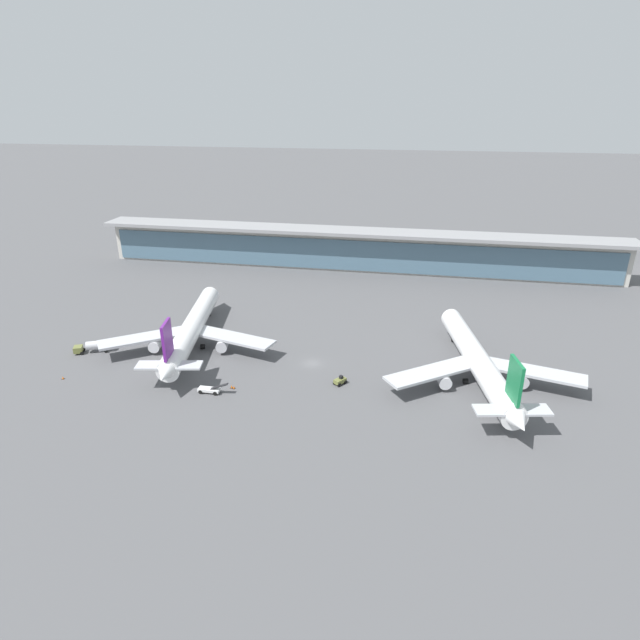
# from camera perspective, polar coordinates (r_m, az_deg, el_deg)

# --- Properties ---
(ground_plane) EXTENTS (1200.00, 1200.00, 0.00)m
(ground_plane) POSITION_cam_1_polar(r_m,az_deg,el_deg) (127.58, -0.89, -4.71)
(ground_plane) COLOR #515154
(airliner_left_stand) EXTENTS (43.52, 57.30, 15.34)m
(airliner_left_stand) POSITION_cam_1_polar(r_m,az_deg,el_deg) (138.07, -13.76, -0.97)
(airliner_left_stand) COLOR white
(airliner_left_stand) RESTS_ON ground
(airliner_centre_stand) EXTENTS (43.42, 57.23, 15.34)m
(airliner_centre_stand) POSITION_cam_1_polar(r_m,az_deg,el_deg) (123.17, 16.77, -4.30)
(airliner_centre_stand) COLOR white
(airliner_centre_stand) RESTS_ON ground
(service_truck_near_nose_olive) EXTENTS (8.78, 5.49, 2.95)m
(service_truck_near_nose_olive) POSITION_cam_1_polar(r_m,az_deg,el_deg) (144.09, -23.31, -2.59)
(service_truck_near_nose_olive) COLOR olive
(service_truck_near_nose_olive) RESTS_ON ground
(service_truck_under_wing_olive) EXTENTS (3.08, 3.31, 2.05)m
(service_truck_under_wing_olive) POSITION_cam_1_polar(r_m,az_deg,el_deg) (118.35, 2.19, -6.59)
(service_truck_under_wing_olive) COLOR olive
(service_truck_under_wing_olive) RESTS_ON ground
(service_truck_mid_apron_white) EXTENTS (6.81, 1.95, 2.70)m
(service_truck_mid_apron_white) POSITION_cam_1_polar(r_m,az_deg,el_deg) (117.50, -11.82, -7.38)
(service_truck_mid_apron_white) COLOR silver
(service_truck_mid_apron_white) RESTS_ON ground
(terminal_building) EXTENTS (192.55, 12.80, 15.20)m
(terminal_building) POSITION_cam_1_polar(r_m,az_deg,el_deg) (197.37, 3.74, 7.72)
(terminal_building) COLOR beige
(terminal_building) RESTS_ON ground
(safety_cone_alpha) EXTENTS (0.62, 0.62, 0.70)m
(safety_cone_alpha) POSITION_cam_1_polar(r_m,az_deg,el_deg) (118.41, -9.31, -7.20)
(safety_cone_alpha) COLOR orange
(safety_cone_alpha) RESTS_ON ground
(safety_cone_bravo) EXTENTS (0.62, 0.62, 0.70)m
(safety_cone_bravo) POSITION_cam_1_polar(r_m,az_deg,el_deg) (118.68, -9.55, -7.14)
(safety_cone_bravo) COLOR orange
(safety_cone_bravo) RESTS_ON ground
(safety_cone_charlie) EXTENTS (0.62, 0.62, 0.70)m
(safety_cone_charlie) POSITION_cam_1_polar(r_m,az_deg,el_deg) (134.13, -26.07, -5.63)
(safety_cone_charlie) COLOR orange
(safety_cone_charlie) RESTS_ON ground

